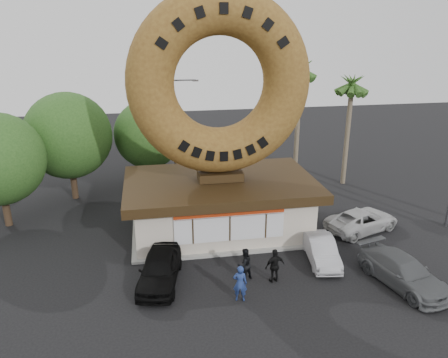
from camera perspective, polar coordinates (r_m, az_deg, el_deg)
name	(u,v)px	position (r m, az deg, el deg)	size (l,w,h in m)	color
ground	(241,283)	(21.94, 2.22, -13.47)	(90.00, 90.00, 0.00)	black
donut_shop	(220,203)	(26.32, -0.50, -3.20)	(11.20, 7.20, 3.80)	beige
giant_donut	(220,83)	(24.46, -0.55, 12.40)	(10.19, 10.19, 2.60)	olive
tree_west	(68,136)	(32.25, -19.69, 5.34)	(6.00, 6.00, 7.65)	#473321
tree_mid	(149,134)	(33.87, -9.83, 5.77)	(5.20, 5.20, 6.63)	#473321
palm_near	(300,74)	(34.14, 9.95, 13.37)	(2.60, 2.60, 9.75)	#726651
palm_far	(352,88)	(34.24, 16.35, 11.33)	(2.60, 2.60, 8.75)	#726651
street_lamp	(176,124)	(34.81, -6.35, 7.09)	(2.11, 0.20, 8.00)	#59595E
person_left	(240,283)	(20.33, 2.11, -13.45)	(0.65, 0.43, 1.78)	navy
person_center	(244,264)	(21.85, 2.69, -11.06)	(0.81, 0.63, 1.67)	black
person_right	(275,266)	(21.74, 6.66, -11.19)	(1.04, 0.43, 1.77)	black
car_black	(160,269)	(21.83, -8.41, -11.51)	(1.81, 4.50, 1.53)	black
car_silver	(321,250)	(24.01, 12.60, -9.06)	(1.36, 3.89, 1.28)	#A4A4A9
car_grey	(403,272)	(23.16, 22.34, -11.13)	(1.99, 4.89, 1.42)	#5A5D5F
car_white	(362,220)	(28.04, 17.59, -5.15)	(2.19, 4.75, 1.32)	#BDBDBD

